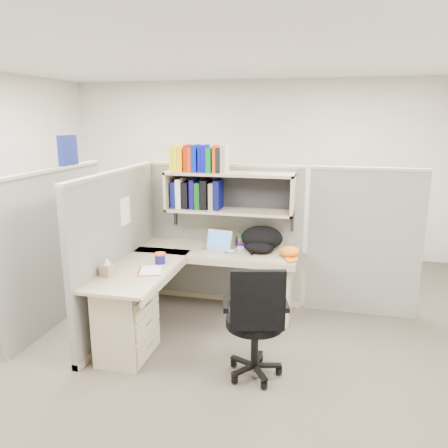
% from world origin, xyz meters
% --- Properties ---
extents(ground, '(6.00, 6.00, 0.00)m').
position_xyz_m(ground, '(0.00, 0.00, 0.00)').
color(ground, '#353029').
rests_on(ground, ground).
extents(room_shell, '(6.00, 6.00, 6.00)m').
position_xyz_m(room_shell, '(0.00, 0.00, 1.62)').
color(room_shell, '#B5B0A3').
rests_on(room_shell, ground).
extents(cubicle, '(3.79, 1.84, 1.95)m').
position_xyz_m(cubicle, '(-0.37, 0.45, 0.91)').
color(cubicle, '#63635E').
rests_on(cubicle, ground).
extents(desk, '(1.74, 1.75, 0.73)m').
position_xyz_m(desk, '(-0.41, -0.29, 0.44)').
color(desk, gray).
rests_on(desk, ground).
extents(laptop, '(0.34, 0.34, 0.21)m').
position_xyz_m(laptop, '(-0.01, 0.53, 0.83)').
color(laptop, '#B7B8BC').
rests_on(laptop, desk).
extents(backpack, '(0.51, 0.42, 0.27)m').
position_xyz_m(backpack, '(0.47, 0.60, 0.86)').
color(backpack, black).
rests_on(backpack, desk).
extents(orange_cap, '(0.26, 0.28, 0.11)m').
position_xyz_m(orange_cap, '(0.79, 0.48, 0.78)').
color(orange_cap, '#D56112').
rests_on(orange_cap, desk).
extents(snack_canister, '(0.11, 0.11, 0.11)m').
position_xyz_m(snack_canister, '(-0.44, -0.02, 0.79)').
color(snack_canister, '#0F1059').
rests_on(snack_canister, desk).
extents(tissue_box, '(0.13, 0.13, 0.17)m').
position_xyz_m(tissue_box, '(-0.77, -0.46, 0.81)').
color(tissue_box, '#A3845C').
rests_on(tissue_box, desk).
extents(mouse, '(0.11, 0.09, 0.04)m').
position_xyz_m(mouse, '(0.17, 0.47, 0.75)').
color(mouse, '#9AC1DB').
rests_on(mouse, desk).
extents(paper_cup, '(0.08, 0.08, 0.10)m').
position_xyz_m(paper_cup, '(-0.02, 0.67, 0.78)').
color(paper_cup, white).
rests_on(paper_cup, desk).
extents(book_stack, '(0.24, 0.28, 0.12)m').
position_xyz_m(book_stack, '(0.25, 0.78, 0.79)').
color(book_stack, gray).
rests_on(book_stack, desk).
extents(loose_paper, '(0.27, 0.31, 0.00)m').
position_xyz_m(loose_paper, '(-0.44, -0.24, 0.73)').
color(loose_paper, white).
rests_on(loose_paper, desk).
extents(task_chair, '(0.58, 0.53, 1.02)m').
position_xyz_m(task_chair, '(0.62, -0.63, 0.36)').
color(task_chair, black).
rests_on(task_chair, ground).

